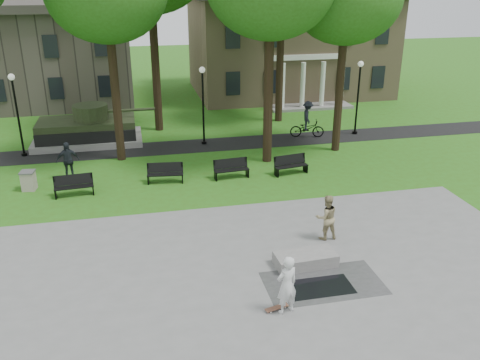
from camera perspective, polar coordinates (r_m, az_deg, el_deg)
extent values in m
plane|color=#305D16|center=(20.33, -0.28, -6.55)|extent=(120.00, 120.00, 0.00)
cube|color=gray|center=(16.24, 3.51, -14.81)|extent=(22.00, 16.00, 0.02)
cube|color=black|center=(31.24, -4.87, 3.86)|extent=(44.00, 2.60, 0.01)
cube|color=#9E8460|center=(45.92, 5.37, 14.83)|extent=(16.00, 11.00, 8.00)
cube|color=silver|center=(40.78, 7.71, 13.53)|extent=(6.00, 0.30, 0.40)
cube|color=#4C443D|center=(44.98, -22.05, 12.70)|extent=(15.00, 10.00, 7.20)
cylinder|color=black|center=(28.55, -13.83, 9.86)|extent=(0.48, 0.48, 8.00)
cylinder|color=black|center=(27.50, 3.21, 10.35)|extent=(0.50, 0.50, 8.32)
cylinder|color=black|center=(29.97, 11.15, 10.33)|extent=(0.46, 0.46, 7.68)
cylinder|color=black|center=(33.88, -9.51, 13.15)|extent=(0.54, 0.54, 9.28)
cylinder|color=black|center=(35.86, 4.52, 13.34)|extent=(0.50, 0.50, 8.64)
cylinder|color=black|center=(31.34, -23.63, 6.31)|extent=(0.12, 0.12, 4.40)
sphere|color=silver|center=(30.86, -24.29, 10.50)|extent=(0.36, 0.36, 0.36)
cylinder|color=black|center=(31.91, -23.05, 2.66)|extent=(0.32, 0.32, 0.16)
cylinder|color=black|center=(30.98, -4.15, 7.95)|extent=(0.12, 0.12, 4.40)
sphere|color=silver|center=(30.49, -4.28, 12.23)|extent=(0.36, 0.36, 0.36)
cylinder|color=black|center=(31.56, -4.05, 4.22)|extent=(0.32, 0.32, 0.16)
cylinder|color=black|center=(33.82, 13.05, 8.65)|extent=(0.12, 0.12, 4.40)
sphere|color=silver|center=(33.37, 13.40, 12.57)|extent=(0.36, 0.36, 0.36)
cylinder|color=black|center=(34.35, 12.75, 5.21)|extent=(0.32, 0.32, 0.16)
cube|color=gray|center=(32.99, -16.65, 4.34)|extent=(6.50, 3.40, 0.40)
cube|color=#2B351C|center=(32.78, -16.79, 5.59)|extent=(5.80, 2.80, 1.10)
cube|color=black|center=(31.54, -16.89, 4.56)|extent=(5.80, 0.35, 0.70)
cube|color=black|center=(34.13, -16.62, 5.89)|extent=(5.80, 0.35, 0.70)
cylinder|color=#2B351C|center=(32.50, -16.45, 7.32)|extent=(2.10, 2.10, 0.90)
cylinder|color=#2B351C|center=(32.41, -12.37, 7.67)|extent=(3.20, 0.18, 0.18)
cube|color=black|center=(17.59, 8.96, -11.79)|extent=(2.20, 1.20, 0.00)
cube|color=gray|center=(18.61, 7.35, -8.81)|extent=(2.25, 1.11, 0.45)
cube|color=brown|center=(16.41, 4.15, -14.17)|extent=(0.81, 0.39, 0.07)
imported|color=silver|center=(15.79, 5.28, -11.66)|extent=(0.82, 0.66, 1.96)
imported|color=#9C8F65|center=(20.16, 9.68, -4.14)|extent=(0.92, 0.73, 1.84)
imported|color=#1E2329|center=(27.20, -18.78, 2.07)|extent=(1.22, 0.73, 1.95)
imported|color=black|center=(32.98, 7.54, 5.75)|extent=(2.28, 1.26, 1.14)
imported|color=black|center=(32.76, 7.61, 7.14)|extent=(0.98, 1.36, 1.89)
cube|color=black|center=(25.15, -18.15, -0.76)|extent=(1.83, 0.60, 0.05)
cube|color=black|center=(25.24, -18.19, 0.06)|extent=(1.81, 0.31, 0.50)
cube|color=black|center=(25.34, -19.99, -1.38)|extent=(0.10, 0.45, 0.45)
cube|color=black|center=(25.14, -16.17, -1.08)|extent=(0.10, 0.45, 0.45)
cube|color=black|center=(25.67, -8.40, 0.62)|extent=(1.84, 0.65, 0.05)
cube|color=black|center=(25.77, -8.47, 1.42)|extent=(1.81, 0.35, 0.50)
cube|color=black|center=(25.72, -10.25, 0.01)|extent=(0.11, 0.45, 0.45)
cube|color=black|center=(25.81, -6.49, 0.31)|extent=(0.11, 0.45, 0.45)
cube|color=black|center=(25.97, -0.95, 1.12)|extent=(1.83, 0.60, 0.05)
cube|color=black|center=(26.07, -1.05, 1.91)|extent=(1.81, 0.30, 0.50)
cube|color=black|center=(25.91, -2.79, 0.52)|extent=(0.10, 0.45, 0.45)
cube|color=black|center=(26.22, 0.87, 0.81)|extent=(0.10, 0.45, 0.45)
cube|color=black|center=(26.65, 5.78, 1.57)|extent=(1.85, 0.75, 0.05)
cube|color=black|center=(26.74, 5.66, 2.33)|extent=(1.80, 0.45, 0.50)
cube|color=black|center=(26.49, 4.01, 0.98)|extent=(0.13, 0.45, 0.45)
cube|color=black|center=(26.99, 7.48, 1.25)|extent=(0.13, 0.45, 0.45)
cube|color=#AA9C8C|center=(26.63, -22.64, -0.12)|extent=(0.67, 0.67, 0.90)
cube|color=#4C4C4C|center=(26.46, -22.79, 0.84)|extent=(0.73, 0.73, 0.06)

